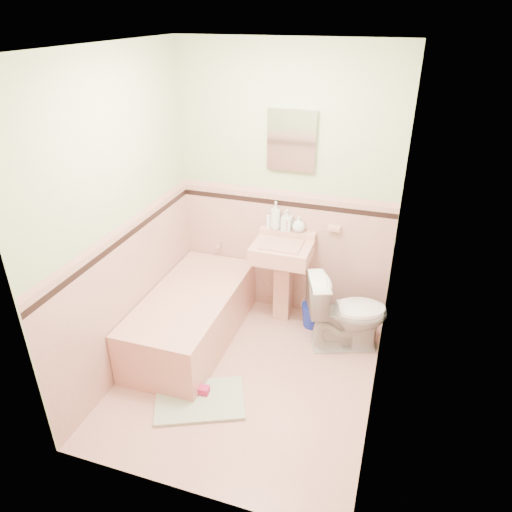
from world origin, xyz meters
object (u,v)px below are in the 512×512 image
(bucket, at_px, (313,315))
(shoe, at_px, (200,389))
(soap_bottle_right, at_px, (299,224))
(medicine_cabinet, at_px, (292,140))
(soap_bottle_mid, at_px, (287,220))
(toilet, at_px, (347,312))
(sink, at_px, (281,283))
(soap_bottle_left, at_px, (276,215))
(bathtub, at_px, (192,318))

(bucket, distance_m, shoe, 1.35)
(soap_bottle_right, bearing_deg, bucket, -38.05)
(medicine_cabinet, xyz_separation_m, soap_bottle_mid, (-0.01, -0.03, -0.72))
(medicine_cabinet, distance_m, toilet, 1.55)
(sink, relative_size, medicine_cabinet, 1.61)
(soap_bottle_left, height_order, shoe, soap_bottle_left)
(bathtub, distance_m, soap_bottle_mid, 1.23)
(medicine_cabinet, distance_m, bucket, 1.63)
(toilet, height_order, bucket, toilet)
(medicine_cabinet, xyz_separation_m, soap_bottle_right, (0.10, -0.03, -0.74))
(soap_bottle_left, bearing_deg, bucket, -21.21)
(sink, distance_m, soap_bottle_mid, 0.60)
(toilet, bearing_deg, soap_bottle_mid, 39.72)
(bathtub, height_order, toilet, toilet)
(bathtub, bearing_deg, bucket, 28.51)
(bathtub, xyz_separation_m, soap_bottle_mid, (0.67, 0.71, 0.75))
(soap_bottle_right, xyz_separation_m, bucket, (0.22, -0.17, -0.84))
(bathtub, xyz_separation_m, bucket, (1.00, 0.54, -0.11))
(medicine_cabinet, relative_size, soap_bottle_left, 1.95)
(soap_bottle_left, bearing_deg, sink, -56.43)
(bathtub, xyz_separation_m, soap_bottle_left, (0.56, 0.71, 0.79))
(soap_bottle_left, distance_m, bucket, 1.01)
(sink, height_order, soap_bottle_right, soap_bottle_right)
(soap_bottle_left, distance_m, toilet, 1.08)
(bucket, bearing_deg, soap_bottle_left, 158.79)
(sink, height_order, soap_bottle_left, soap_bottle_left)
(medicine_cabinet, bearing_deg, soap_bottle_left, -165.90)
(medicine_cabinet, bearing_deg, sink, -90.00)
(sink, height_order, shoe, sink)
(medicine_cabinet, bearing_deg, soap_bottle_right, -16.67)
(soap_bottle_left, relative_size, soap_bottle_right, 1.71)
(soap_bottle_mid, xyz_separation_m, soap_bottle_right, (0.11, 0.00, -0.02))
(sink, bearing_deg, medicine_cabinet, 90.00)
(soap_bottle_left, height_order, bucket, soap_bottle_left)
(sink, height_order, toilet, sink)
(sink, distance_m, soap_bottle_right, 0.58)
(medicine_cabinet, relative_size, shoe, 3.43)
(toilet, distance_m, shoe, 1.41)
(bucket, bearing_deg, toilet, -32.10)
(soap_bottle_right, relative_size, toilet, 0.22)
(toilet, xyz_separation_m, shoe, (-0.98, -0.97, -0.30))
(soap_bottle_mid, relative_size, toilet, 0.28)
(bucket, bearing_deg, soap_bottle_right, 141.95)
(bucket, bearing_deg, medicine_cabinet, 147.81)
(soap_bottle_mid, bearing_deg, soap_bottle_right, 0.00)
(bathtub, bearing_deg, toilet, 14.14)
(medicine_cabinet, xyz_separation_m, toilet, (0.65, -0.41, -1.35))
(bathtub, distance_m, shoe, 0.75)
(medicine_cabinet, bearing_deg, soap_bottle_mid, -111.61)
(sink, relative_size, soap_bottle_right, 5.37)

